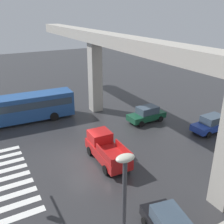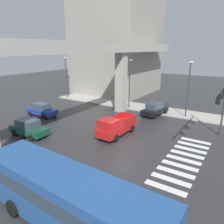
# 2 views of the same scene
# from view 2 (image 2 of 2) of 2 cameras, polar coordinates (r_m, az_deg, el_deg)

# --- Properties ---
(ground_plane) EXTENTS (120.00, 120.00, 0.00)m
(ground_plane) POSITION_cam_2_polar(r_m,az_deg,el_deg) (20.72, 3.12, -8.44)
(ground_plane) COLOR #2D2D30
(crosswalk_stripes) EXTENTS (9.35, 2.80, 0.01)m
(crosswalk_stripes) POSITION_cam_2_polar(r_m,az_deg,el_deg) (18.89, 18.53, -11.96)
(crosswalk_stripes) COLOR silver
(crosswalk_stripes) RESTS_ON ground
(elevated_overpass) EXTENTS (51.33, 2.01, 9.44)m
(elevated_overpass) POSITION_cam_2_polar(r_m,az_deg,el_deg) (22.29, -10.27, 14.33)
(elevated_overpass) COLOR #ADA89E
(elevated_overpass) RESTS_ON ground
(sidewalk_east) EXTENTS (4.00, 36.00, 0.15)m
(sidewalk_east) POSITION_cam_2_polar(r_m,az_deg,el_deg) (32.32, 11.27, 0.69)
(sidewalk_east) COLOR #ADA89E
(sidewalk_east) RESTS_ON ground
(pickup_truck) EXTENTS (5.15, 2.19, 2.08)m
(pickup_truck) POSITION_cam_2_polar(r_m,az_deg,el_deg) (22.13, 0.84, -3.96)
(pickup_truck) COLOR red
(pickup_truck) RESTS_ON ground
(city_bus) EXTENTS (3.09, 10.89, 2.99)m
(city_bus) POSITION_cam_2_polar(r_m,az_deg,el_deg) (11.54, -11.77, -21.40)
(city_bus) COLOR #234C8C
(city_bus) RESTS_ON ground
(sedan_black) EXTENTS (4.55, 2.53, 1.72)m
(sedan_black) POSITION_cam_2_polar(r_m,az_deg,el_deg) (29.50, 11.33, 0.73)
(sedan_black) COLOR black
(sedan_black) RESTS_ON ground
(sedan_blue) EXTENTS (2.08, 4.36, 1.72)m
(sedan_blue) POSITION_cam_2_polar(r_m,az_deg,el_deg) (30.18, -18.20, 0.57)
(sedan_blue) COLOR #1E3899
(sedan_blue) RESTS_ON ground
(sedan_dark_green) EXTENTS (2.09, 4.36, 1.72)m
(sedan_dark_green) POSITION_cam_2_polar(r_m,az_deg,el_deg) (23.90, -21.34, -3.91)
(sedan_dark_green) COLOR #14472D
(sedan_dark_green) RESTS_ON ground
(traffic_signal_mast) EXTENTS (8.69, 0.32, 6.20)m
(traffic_signal_mast) POSITION_cam_2_polar(r_m,az_deg,el_deg) (21.58, 27.42, 3.47)
(traffic_signal_mast) COLOR #38383D
(traffic_signal_mast) RESTS_ON ground
(street_lamp_near_corner) EXTENTS (0.44, 0.70, 7.24)m
(street_lamp_near_corner) POSITION_cam_2_polar(r_m,az_deg,el_deg) (28.88, 19.79, 7.26)
(street_lamp_near_corner) COLOR #38383D
(street_lamp_near_corner) RESTS_ON ground
(street_lamp_mid_block) EXTENTS (0.44, 0.70, 7.24)m
(street_lamp_mid_block) POSITION_cam_2_polar(r_m,az_deg,el_deg) (31.85, 4.69, 8.97)
(street_lamp_mid_block) COLOR #38383D
(street_lamp_mid_block) RESTS_ON ground
(street_lamp_far_north) EXTENTS (0.44, 0.70, 7.24)m
(street_lamp_far_north) POSITION_cam_2_polar(r_m,az_deg,el_deg) (39.54, -12.21, 10.14)
(street_lamp_far_north) COLOR #38383D
(street_lamp_far_north) RESTS_ON ground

